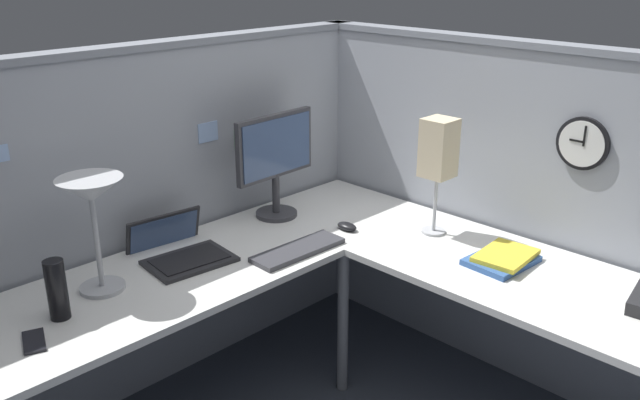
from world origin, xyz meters
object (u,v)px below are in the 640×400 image
laptop (178,250)px  thermos_flask (57,290)px  monitor (275,158)px  keyboard (298,250)px  book_stack (503,258)px  wall_clock (583,143)px  computer_mouse (347,226)px  cell_phone (34,341)px  desk_lamp_dome (91,200)px  desk_lamp_paper (438,152)px

laptop → thermos_flask: bearing=-166.6°
monitor → keyboard: (-0.22, -0.38, -0.28)m
keyboard → book_stack: book_stack is taller
book_stack → wall_clock: bearing=-22.5°
keyboard → computer_mouse: 0.33m
laptop → book_stack: bearing=-48.7°
book_stack → wall_clock: (0.32, -0.13, 0.45)m
computer_mouse → cell_phone: bearing=176.2°
thermos_flask → wall_clock: wall_clock is taller
laptop → computer_mouse: 0.77m
monitor → laptop: size_ratio=1.21×
laptop → desk_lamp_dome: 0.51m
monitor → computer_mouse: size_ratio=4.81×
thermos_flask → monitor: bearing=8.5°
book_stack → desk_lamp_paper: (0.06, 0.39, 0.36)m
book_stack → desk_lamp_paper: size_ratio=0.56×
monitor → laptop: bearing=-176.4°
cell_phone → book_stack: (1.61, -0.79, 0.02)m
desk_lamp_paper → book_stack: bearing=-99.0°
computer_mouse → book_stack: (0.19, -0.69, 0.00)m
monitor → wall_clock: 1.35m
desk_lamp_dome → laptop: bearing=7.7°
laptop → wall_clock: 1.72m
laptop → wall_clock: size_ratio=1.88×
computer_mouse → cell_phone: 1.42m
desk_lamp_dome → desk_lamp_paper: desk_lamp_paper is taller
thermos_flask → wall_clock: (1.79, -1.01, 0.36)m
keyboard → computer_mouse: size_ratio=4.13×
computer_mouse → desk_lamp_dome: desk_lamp_dome is taller
monitor → desk_lamp_dome: (-0.97, -0.09, 0.07)m
monitor → desk_lamp_paper: size_ratio=0.94×
laptop → desk_lamp_paper: 1.20m
keyboard → thermos_flask: 0.98m
desk_lamp_dome → monitor: bearing=5.2°
wall_clock → book_stack: bearing=157.5°
thermos_flask → wall_clock: bearing=-29.4°
monitor → keyboard: monitor is taller
monitor → laptop: (-0.59, -0.04, -0.27)m
cell_phone → monitor: bearing=31.6°
keyboard → thermos_flask: size_ratio=1.95×
desk_lamp_dome → cell_phone: bearing=-152.5°
keyboard → desk_lamp_paper: desk_lamp_paper is taller
keyboard → thermos_flask: (-0.96, 0.20, 0.10)m
keyboard → desk_lamp_dome: desk_lamp_dome is taller
computer_mouse → book_stack: 0.72m
thermos_flask → wall_clock: 2.09m
desk_lamp_dome → book_stack: desk_lamp_dome is taller
desk_lamp_dome → wall_clock: size_ratio=2.02×
keyboard → desk_lamp_paper: 0.75m
laptop → wall_clock: (1.21, -1.15, 0.45)m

